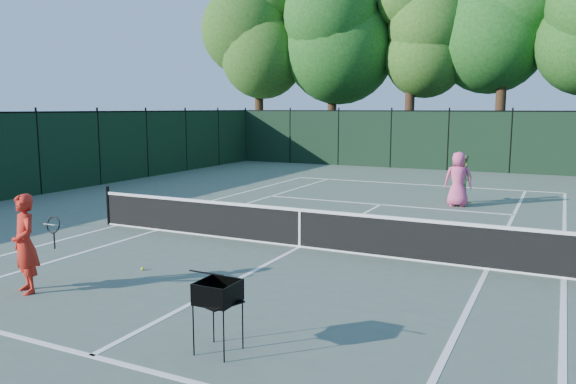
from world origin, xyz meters
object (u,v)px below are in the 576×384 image
at_px(loose_ball_midcourt, 143,269).
at_px(coach, 25,244).
at_px(player_pink, 458,179).
at_px(player_green, 462,179).
at_px(ball_hopper, 218,293).

bearing_deg(loose_ball_midcourt, coach, -115.21).
distance_m(player_pink, player_green, 0.75).
xyz_separation_m(player_pink, player_green, (-0.00, 0.75, -0.07)).
relative_size(coach, player_pink, 0.97).
distance_m(coach, player_green, 13.95).
distance_m(coach, loose_ball_midcourt, 2.28).
height_order(player_pink, player_green, player_pink).
relative_size(coach, player_green, 1.05).
relative_size(coach, loose_ball_midcourt, 25.42).
height_order(player_green, loose_ball_midcourt, player_green).
height_order(ball_hopper, loose_ball_midcourt, ball_hopper).
xyz_separation_m(coach, player_pink, (5.22, 12.19, 0.03)).
xyz_separation_m(player_green, ball_hopper, (-0.90, -13.52, -0.02)).
xyz_separation_m(coach, ball_hopper, (4.32, -0.58, -0.06)).
bearing_deg(player_green, player_pink, 119.58).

